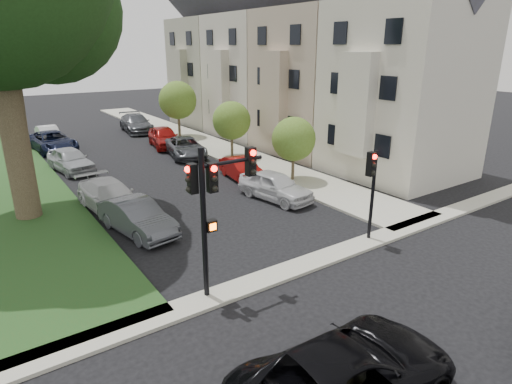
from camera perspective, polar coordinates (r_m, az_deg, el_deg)
ground at (r=14.45m, az=11.60°, el=-12.89°), size 140.00×140.00×0.00m
sidewalk_right at (r=36.76m, az=-8.20°, el=6.97°), size 3.50×44.00×0.12m
sidewalk_cross at (r=15.65m, az=6.32°, el=-9.69°), size 60.00×1.00×0.12m
house_a at (r=27.05m, az=19.27°, el=16.64°), size 7.70×7.55×15.97m
house_b at (r=32.13m, az=8.09°, el=17.65°), size 7.70×7.55×15.97m
house_c at (r=38.02m, az=0.09°, el=17.99°), size 7.70×7.55×15.97m
house_d at (r=44.40m, az=-5.70°, el=18.02°), size 7.70×7.55×15.97m
small_tree_a at (r=24.57m, az=5.04°, el=7.04°), size 2.51×2.51×3.77m
small_tree_b at (r=29.99m, az=-3.28°, el=9.48°), size 2.65×2.65×3.97m
small_tree_c at (r=37.57m, az=-10.40°, el=11.95°), size 3.19×3.19×4.79m
traffic_signal_main at (r=12.69m, az=-5.65°, el=-0.46°), size 2.35×0.61×4.83m
traffic_signal_secondary at (r=17.15m, az=15.19°, el=1.61°), size 0.48×0.39×3.75m
car_cross_near at (r=10.34m, az=12.09°, el=-22.50°), size 5.48×2.74×1.49m
car_parked_0 at (r=21.92m, az=2.59°, el=0.82°), size 2.40×4.51×1.46m
car_parked_1 at (r=25.25m, az=-1.90°, el=3.07°), size 1.85×4.07×1.29m
car_parked_2 at (r=31.08m, az=-9.40°, el=5.91°), size 3.25×5.29×1.37m
car_parked_3 at (r=34.36m, az=-12.14°, el=7.18°), size 2.70×4.98×1.61m
car_parked_4 at (r=41.29m, az=-15.69°, el=8.82°), size 2.87×5.75×1.61m
car_parked_5 at (r=18.64m, az=-15.59°, el=-3.25°), size 2.27×4.55×1.43m
car_parked_6 at (r=21.60m, az=-18.88°, el=-0.55°), size 2.44×5.05×1.42m
car_parked_7 at (r=29.33m, az=-23.50°, el=3.96°), size 2.43×4.65×1.51m
car_parked_8 at (r=35.64m, az=-25.49°, el=6.09°), size 3.13×5.68×1.51m
car_parked_9 at (r=39.21m, az=-25.92°, el=6.93°), size 1.57×4.12×1.34m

